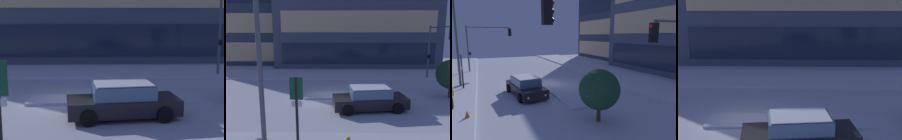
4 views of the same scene
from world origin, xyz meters
TOP-DOWN VIEW (x-y plane):
  - ground at (0.00, 0.00)m, footprint 52.00×52.00m
  - curb_strip_far at (0.00, 8.81)m, footprint 52.00×5.20m
  - median_strip at (2.43, 0.23)m, footprint 9.00×1.80m
  - car_near at (2.46, -2.59)m, footprint 4.88×2.53m

SIDE VIEW (x-z plane):
  - ground at x=0.00m, z-range 0.00..0.00m
  - curb_strip_far at x=0.00m, z-range 0.00..0.14m
  - median_strip at x=2.43m, z-range 0.00..0.14m
  - car_near at x=2.46m, z-range -0.04..1.46m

